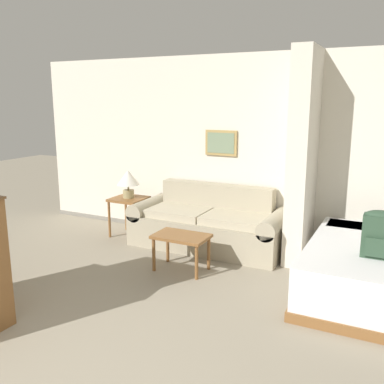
# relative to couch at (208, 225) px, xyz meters

# --- Properties ---
(wall_back) EXTENTS (7.02, 0.16, 2.60)m
(wall_back) POSITION_rel_couch_xyz_m (0.41, 0.48, 0.99)
(wall_back) COLOR silver
(wall_back) RESTS_ON ground_plane
(wall_partition_pillar) EXTENTS (0.24, 0.70, 2.60)m
(wall_partition_pillar) POSITION_rel_couch_xyz_m (1.21, 0.07, 0.99)
(wall_partition_pillar) COLOR silver
(wall_partition_pillar) RESTS_ON ground_plane
(couch) EXTENTS (2.11, 0.84, 0.83)m
(couch) POSITION_rel_couch_xyz_m (0.00, 0.00, 0.00)
(couch) COLOR tan
(couch) RESTS_ON ground_plane
(coffee_table) EXTENTS (0.64, 0.41, 0.44)m
(coffee_table) POSITION_rel_couch_xyz_m (0.06, -0.90, 0.06)
(coffee_table) COLOR brown
(coffee_table) RESTS_ON ground_plane
(side_table) EXTENTS (0.48, 0.48, 0.58)m
(side_table) POSITION_rel_couch_xyz_m (-1.26, -0.07, 0.18)
(side_table) COLOR brown
(side_table) RESTS_ON ground_plane
(table_lamp) EXTENTS (0.33, 0.33, 0.41)m
(table_lamp) POSITION_rel_couch_xyz_m (-1.26, -0.07, 0.54)
(table_lamp) COLOR tan
(table_lamp) RESTS_ON side_table
(bed) EXTENTS (1.54, 1.93, 0.53)m
(bed) POSITION_rel_couch_xyz_m (2.25, -0.58, -0.04)
(bed) COLOR brown
(bed) RESTS_ON ground_plane
(backpack) EXTENTS (0.32, 0.19, 0.46)m
(backpack) POSITION_rel_couch_xyz_m (2.18, -0.91, 0.45)
(backpack) COLOR #2D4733
(backpack) RESTS_ON bed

